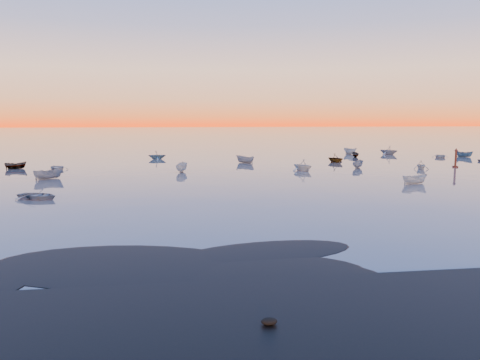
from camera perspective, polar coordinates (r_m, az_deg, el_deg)
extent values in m
plane|color=#70635D|center=(126.49, -6.28, 3.75)|extent=(600.00, 600.00, 0.00)
imported|color=slate|center=(53.08, -23.42, -2.13)|extent=(3.62, 4.78, 1.11)
imported|color=#B8B8B3|center=(63.82, 20.49, -0.44)|extent=(1.95, 3.73, 1.23)
imported|color=#B8B8B3|center=(75.33, 7.63, 1.14)|extent=(4.35, 3.61, 1.40)
cylinder|color=#45180E|center=(87.89, 24.75, 1.46)|extent=(0.95, 0.95, 0.32)
cylinder|color=#45180E|center=(87.77, 24.80, 2.32)|extent=(0.34, 0.34, 2.76)
cone|color=#45180E|center=(87.66, 24.86, 3.38)|extent=(0.64, 0.64, 0.53)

